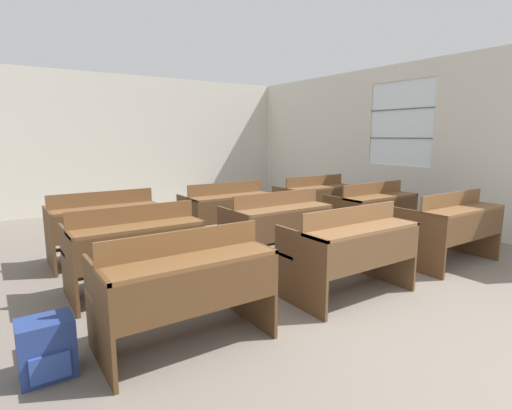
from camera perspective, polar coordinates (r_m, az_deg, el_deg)
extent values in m
cube|color=beige|center=(8.80, -16.12, 8.53)|extent=(6.62, 0.06, 2.72)
cube|color=beige|center=(7.68, 18.01, 1.83)|extent=(0.06, 7.34, 0.99)
cube|color=beige|center=(7.68, 18.87, 17.35)|extent=(0.06, 7.34, 0.29)
cube|color=beige|center=(9.00, 8.03, 11.08)|extent=(0.06, 3.28, 1.44)
cube|color=white|center=(7.47, 20.01, 10.86)|extent=(0.02, 1.27, 1.44)
cube|color=#4C4C51|center=(7.45, 19.82, 8.99)|extent=(0.02, 1.27, 0.02)
cube|color=#4C4C51|center=(7.46, 20.04, 12.74)|extent=(0.02, 1.27, 0.02)
cube|color=#52351C|center=(2.86, -21.55, -14.80)|extent=(0.03, 0.69, 0.69)
cube|color=#52351C|center=(3.28, -0.78, -10.86)|extent=(0.03, 0.69, 0.69)
cube|color=brown|center=(2.74, -9.00, -7.84)|extent=(1.20, 0.32, 0.03)
cube|color=#52351C|center=(2.68, -7.50, -12.16)|extent=(1.14, 0.02, 0.31)
cube|color=brown|center=(2.85, -10.33, -5.18)|extent=(1.20, 0.02, 0.16)
cube|color=brown|center=(3.17, -11.98, -10.19)|extent=(1.20, 0.27, 0.03)
cube|color=#52351C|center=(3.27, -11.80, -14.70)|extent=(1.14, 0.04, 0.04)
cube|color=brown|center=(3.55, 6.25, -9.26)|extent=(0.03, 0.69, 0.69)
cube|color=brown|center=(4.37, 18.14, -6.03)|extent=(0.03, 0.69, 0.69)
cube|color=brown|center=(3.73, 15.10, -3.31)|extent=(1.20, 0.32, 0.03)
cube|color=brown|center=(3.68, 16.75, -6.31)|extent=(1.14, 0.02, 0.31)
cube|color=brown|center=(3.81, 13.47, -1.48)|extent=(1.20, 0.02, 0.16)
cube|color=brown|center=(4.05, 10.70, -5.69)|extent=(1.20, 0.27, 0.03)
cube|color=brown|center=(4.13, 10.57, -9.36)|extent=(1.14, 0.04, 0.04)
cube|color=brown|center=(4.79, 21.97, -4.86)|extent=(0.03, 0.69, 0.69)
cube|color=brown|center=(5.79, 28.51, -2.91)|extent=(0.03, 0.69, 0.69)
cube|color=brown|center=(5.13, 27.60, -0.57)|extent=(1.20, 0.32, 0.03)
cube|color=brown|center=(5.09, 28.92, -2.70)|extent=(1.14, 0.02, 0.31)
cube|color=brown|center=(5.19, 26.24, 0.73)|extent=(1.20, 0.02, 0.16)
cube|color=brown|center=(5.37, 23.68, -2.53)|extent=(1.20, 0.27, 0.03)
cube|color=brown|center=(5.43, 23.48, -5.36)|extent=(1.14, 0.04, 0.04)
cube|color=#54371E|center=(3.96, -25.19, -8.11)|extent=(0.03, 0.69, 0.69)
cube|color=#54371E|center=(4.28, -9.45, -5.99)|extent=(0.03, 0.69, 0.69)
cube|color=brown|center=(3.83, -16.42, -3.05)|extent=(1.20, 0.32, 0.03)
cube|color=#54371E|center=(3.73, -15.58, -6.04)|extent=(1.14, 0.02, 0.31)
cube|color=brown|center=(3.95, -17.16, -1.25)|extent=(1.20, 0.02, 0.16)
cube|color=brown|center=(4.26, -17.91, -5.26)|extent=(1.20, 0.27, 0.03)
cube|color=#54371E|center=(4.33, -17.71, -8.76)|extent=(1.14, 0.04, 0.04)
cube|color=brown|center=(4.49, -3.27, -5.10)|extent=(0.03, 0.69, 0.69)
cube|color=brown|center=(5.17, 7.96, -3.18)|extent=(0.03, 0.69, 0.69)
cube|color=brown|center=(4.60, 4.17, -0.55)|extent=(1.20, 0.32, 0.03)
cube|color=brown|center=(4.52, 5.32, -2.96)|extent=(1.14, 0.02, 0.31)
cube|color=brown|center=(4.70, 3.06, 0.89)|extent=(1.20, 0.02, 0.16)
cube|color=brown|center=(4.96, 1.30, -2.66)|extent=(1.20, 0.27, 0.03)
cube|color=brown|center=(5.02, 1.28, -5.72)|extent=(1.14, 0.04, 0.04)
cube|color=brown|center=(5.51, 12.01, -2.49)|extent=(0.03, 0.69, 0.69)
cube|color=brown|center=(6.40, 19.33, -1.14)|extent=(0.03, 0.69, 0.69)
cube|color=brown|center=(5.77, 17.51, 1.15)|extent=(1.20, 0.32, 0.03)
cube|color=brown|center=(5.71, 18.59, -0.74)|extent=(1.14, 0.02, 0.31)
cube|color=brown|center=(5.85, 16.41, 2.28)|extent=(1.20, 0.02, 0.16)
cube|color=brown|center=(6.06, 14.46, -0.67)|extent=(1.20, 0.27, 0.03)
cube|color=brown|center=(6.12, 14.35, -3.19)|extent=(1.14, 0.04, 0.04)
cube|color=#55381F|center=(5.09, -27.38, -4.44)|extent=(0.03, 0.69, 0.69)
cube|color=#55381F|center=(5.34, -14.81, -3.02)|extent=(0.03, 0.69, 0.69)
cube|color=brown|center=(4.94, -20.68, -0.44)|extent=(1.20, 0.32, 0.03)
cube|color=#55381F|center=(4.83, -20.13, -2.70)|extent=(1.14, 0.02, 0.31)
cube|color=brown|center=(5.07, -21.14, 0.90)|extent=(1.20, 0.02, 0.16)
cube|color=brown|center=(5.36, -21.52, -2.40)|extent=(1.20, 0.27, 0.03)
cube|color=#55381F|center=(5.42, -21.34, -5.23)|extent=(1.14, 0.04, 0.04)
cube|color=brown|center=(5.50, -9.66, -2.45)|extent=(0.03, 0.69, 0.69)
cube|color=brown|center=(6.06, 0.47, -1.16)|extent=(0.03, 0.69, 0.69)
cube|color=brown|center=(5.54, -3.43, 1.25)|extent=(1.20, 0.32, 0.03)
cube|color=brown|center=(5.44, -2.61, -0.72)|extent=(1.14, 0.02, 0.31)
cube|color=brown|center=(5.65, -4.21, 2.41)|extent=(1.20, 0.02, 0.16)
cube|color=brown|center=(5.92, -5.37, -0.64)|extent=(1.20, 0.27, 0.03)
cube|color=brown|center=(5.98, -5.32, -3.22)|extent=(1.14, 0.04, 0.04)
cube|color=brown|center=(6.36, 4.20, -0.66)|extent=(0.03, 0.69, 0.69)
cube|color=brown|center=(7.14, 11.62, 0.31)|extent=(0.03, 0.69, 0.69)
cube|color=brown|center=(6.55, 9.28, 2.47)|extent=(1.20, 0.32, 0.03)
cube|color=brown|center=(6.47, 10.15, 0.82)|extent=(1.14, 0.02, 0.31)
cube|color=brown|center=(6.65, 8.42, 3.44)|extent=(1.20, 0.02, 0.16)
cube|color=brown|center=(6.87, 6.96, 0.80)|extent=(1.20, 0.27, 0.03)
cube|color=brown|center=(6.92, 6.92, -1.44)|extent=(1.14, 0.04, 0.04)
cylinder|color=#33477A|center=(8.03, 12.25, 0.17)|extent=(0.22, 0.22, 0.37)
cube|color=navy|center=(2.97, -27.74, -17.61)|extent=(0.32, 0.24, 0.38)
cube|color=#2C4692|center=(2.89, -27.30, -19.97)|extent=(0.23, 0.02, 0.17)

